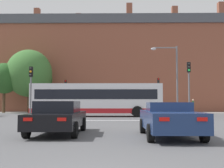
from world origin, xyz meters
name	(u,v)px	position (x,y,z in m)	size (l,w,h in m)	color
stop_line_strip	(110,120)	(0.00, 16.48, 0.00)	(9.26, 0.30, 0.01)	silver
far_pavement	(113,113)	(0.00, 31.12, 0.01)	(70.29, 2.50, 0.01)	gray
brick_civic_building	(125,67)	(1.95, 41.05, 7.04)	(37.78, 12.81, 16.66)	brown
car_saloon_left	(58,117)	(-2.09, 7.67, 0.73)	(2.08, 4.62, 1.42)	black
car_roadster_right	(169,119)	(2.52, 6.66, 0.71)	(2.05, 4.62, 1.37)	navy
bus_crossing_lead	(97,99)	(-1.42, 22.22, 1.65)	(12.19, 2.75, 3.07)	silver
traffic_light_far_left	(65,91)	(-5.94, 30.75, 2.80)	(0.26, 0.31, 4.15)	slate
traffic_light_far_right	(158,89)	(5.73, 30.51, 2.93)	(0.26, 0.31, 4.38)	slate
traffic_light_near_left	(31,84)	(-6.19, 17.11, 2.78)	(0.26, 0.31, 4.12)	slate
traffic_light_near_right	(189,81)	(6.12, 17.38, 3.00)	(0.26, 0.31, 4.49)	slate
street_lamp_junction	(172,72)	(5.64, 21.53, 4.11)	(2.50, 0.36, 6.59)	slate
pedestrian_waiting	(193,105)	(10.00, 30.43, 1.02)	(0.32, 0.44, 1.73)	brown
tree_by_building	(38,79)	(-10.60, 34.99, 4.60)	(4.10, 4.10, 6.76)	#4C3823
tree_kerbside	(4,78)	(-13.82, 30.96, 4.37)	(3.71, 3.71, 6.34)	#4C3823
tree_distant	(29,73)	(-10.98, 32.03, 5.13)	(5.93, 5.93, 8.24)	#4C3823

